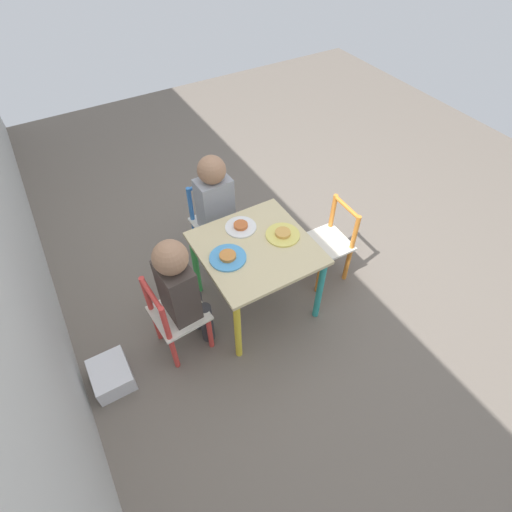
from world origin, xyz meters
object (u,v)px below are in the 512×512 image
(chair_red, at_px, (176,317))
(storage_bin, at_px, (111,375))
(plate_back, at_px, (228,257))
(chair_blue, at_px, (214,223))
(plate_right, at_px, (241,227))
(child_back, at_px, (181,287))
(kids_table, at_px, (256,256))
(plate_front, at_px, (283,234))
(chair_orange, at_px, (329,244))
(child_right, at_px, (216,204))

(chair_red, distance_m, storage_bin, 0.44)
(chair_red, height_order, plate_back, chair_red)
(chair_blue, bearing_deg, plate_right, -89.06)
(chair_red, distance_m, plate_right, 0.59)
(chair_blue, relative_size, plate_right, 3.07)
(storage_bin, bearing_deg, child_back, -86.38)
(kids_table, xyz_separation_m, plate_front, (-0.00, -0.17, 0.08))
(chair_red, xyz_separation_m, child_back, (0.00, -0.06, 0.20))
(chair_orange, relative_size, plate_front, 2.85)
(child_right, relative_size, plate_back, 4.08)
(chair_red, bearing_deg, storage_bin, 88.93)
(chair_red, height_order, chair_blue, same)
(child_back, bearing_deg, chair_red, 90.00)
(plate_back, relative_size, storage_bin, 0.84)
(chair_red, xyz_separation_m, child_right, (0.48, -0.49, 0.20))
(chair_blue, distance_m, child_right, 0.21)
(chair_red, bearing_deg, chair_blue, -46.31)
(chair_blue, height_order, chair_orange, same)
(child_right, height_order, plate_back, child_right)
(chair_orange, height_order, child_back, child_back)
(kids_table, height_order, child_right, child_right)
(chair_blue, relative_size, child_back, 0.68)
(kids_table, bearing_deg, chair_red, 94.56)
(kids_table, distance_m, chair_blue, 0.53)
(storage_bin, bearing_deg, plate_front, -86.55)
(chair_orange, distance_m, plate_back, 0.71)
(plate_back, bearing_deg, child_back, 97.26)
(kids_table, bearing_deg, plate_back, 90.00)
(chair_red, bearing_deg, plate_right, -72.30)
(chair_red, relative_size, chair_blue, 1.00)
(chair_red, height_order, storage_bin, chair_red)
(chair_red, xyz_separation_m, storage_bin, (-0.02, 0.40, -0.20))
(kids_table, bearing_deg, plate_front, -90.00)
(storage_bin, bearing_deg, kids_table, -85.92)
(chair_orange, xyz_separation_m, plate_right, (0.18, 0.50, 0.23))
(chair_orange, distance_m, child_right, 0.72)
(kids_table, height_order, chair_red, chair_red)
(child_back, bearing_deg, chair_blue, -42.84)
(plate_back, bearing_deg, plate_right, -45.00)
(chair_orange, xyz_separation_m, child_back, (-0.02, 0.94, 0.20))
(chair_orange, xyz_separation_m, storage_bin, (-0.05, 1.40, -0.20))
(chair_red, xyz_separation_m, plate_right, (0.21, -0.50, 0.23))
(chair_blue, bearing_deg, child_back, -130.21)
(chair_blue, distance_m, chair_orange, 0.73)
(chair_red, xyz_separation_m, chair_orange, (0.03, -1.00, 0.00))
(chair_blue, distance_m, plate_back, 0.57)
(child_back, bearing_deg, plate_right, -70.14)
(chair_blue, xyz_separation_m, plate_right, (-0.34, -0.02, 0.23))
(child_right, xyz_separation_m, plate_right, (-0.28, -0.01, 0.03))
(chair_blue, bearing_deg, plate_front, -72.01)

